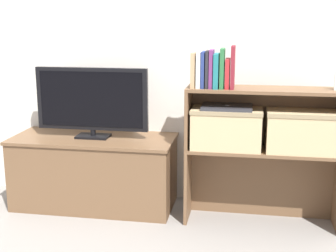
# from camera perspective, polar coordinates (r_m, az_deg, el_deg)

# --- Properties ---
(ground_plane) EXTENTS (16.00, 16.00, 0.00)m
(ground_plane) POSITION_cam_1_polar(r_m,az_deg,el_deg) (3.04, -0.44, -11.85)
(ground_plane) COLOR gray
(wall_back) EXTENTS (10.00, 0.05, 2.40)m
(wall_back) POSITION_cam_1_polar(r_m,az_deg,el_deg) (3.24, 1.09, 11.62)
(wall_back) COLOR silver
(wall_back) RESTS_ON ground_plane
(tv_stand) EXTENTS (1.11, 0.48, 0.49)m
(tv_stand) POSITION_cam_1_polar(r_m,az_deg,el_deg) (3.28, -8.95, -5.49)
(tv_stand) COLOR brown
(tv_stand) RESTS_ON ground_plane
(tv) EXTENTS (0.76, 0.14, 0.47)m
(tv) POSITION_cam_1_polar(r_m,az_deg,el_deg) (3.16, -9.27, 3.08)
(tv) COLOR black
(tv) RESTS_ON tv_stand
(bookshelf_lower_tier) EXTENTS (0.95, 0.27, 0.49)m
(bookshelf_lower_tier) POSITION_cam_1_polar(r_m,az_deg,el_deg) (3.07, 11.31, -5.77)
(bookshelf_lower_tier) COLOR brown
(bookshelf_lower_tier) RESTS_ON ground_plane
(bookshelf_upper_tier) EXTENTS (0.95, 0.27, 0.38)m
(bookshelf_upper_tier) POSITION_cam_1_polar(r_m,az_deg,el_deg) (2.96, 11.69, 2.10)
(bookshelf_upper_tier) COLOR brown
(bookshelf_upper_tier) RESTS_ON bookshelf_lower_tier
(book_tan) EXTENTS (0.03, 0.14, 0.21)m
(book_tan) POSITION_cam_1_polar(r_m,az_deg,el_deg) (2.85, 3.15, 6.83)
(book_tan) COLOR tan
(book_tan) RESTS_ON bookshelf_upper_tier
(book_ivory) EXTENTS (0.03, 0.13, 0.22)m
(book_ivory) POSITION_cam_1_polar(r_m,az_deg,el_deg) (2.85, 3.80, 6.88)
(book_ivory) COLOR silver
(book_ivory) RESTS_ON bookshelf_upper_tier
(book_navy) EXTENTS (0.02, 0.13, 0.22)m
(book_navy) POSITION_cam_1_polar(r_m,az_deg,el_deg) (2.84, 4.32, 6.87)
(book_navy) COLOR navy
(book_navy) RESTS_ON bookshelf_upper_tier
(book_charcoal) EXTENTS (0.02, 0.12, 0.22)m
(book_charcoal) POSITION_cam_1_polar(r_m,az_deg,el_deg) (2.84, 4.83, 6.91)
(book_charcoal) COLOR #232328
(book_charcoal) RESTS_ON bookshelf_upper_tier
(book_plum) EXTENTS (0.02, 0.13, 0.23)m
(book_plum) POSITION_cam_1_polar(r_m,az_deg,el_deg) (2.84, 5.32, 6.95)
(book_plum) COLOR #6B2D66
(book_plum) RESTS_ON bookshelf_upper_tier
(book_teal) EXTENTS (0.03, 0.15, 0.21)m
(book_teal) POSITION_cam_1_polar(r_m,az_deg,el_deg) (2.84, 5.92, 6.71)
(book_teal) COLOR #1E7075
(book_teal) RESTS_ON bookshelf_upper_tier
(book_forest) EXTENTS (0.03, 0.14, 0.24)m
(book_forest) POSITION_cam_1_polar(r_m,az_deg,el_deg) (2.83, 6.64, 7.00)
(book_forest) COLOR #286638
(book_forest) RESTS_ON bookshelf_upper_tier
(book_crimson) EXTENTS (0.02, 0.13, 0.18)m
(book_crimson) POSITION_cam_1_polar(r_m,az_deg,el_deg) (2.84, 7.27, 6.38)
(book_crimson) COLOR #B22328
(book_crimson) RESTS_ON bookshelf_upper_tier
(book_maroon) EXTENTS (0.02, 0.15, 0.25)m
(book_maroon) POSITION_cam_1_polar(r_m,az_deg,el_deg) (2.83, 7.91, 7.12)
(book_maroon) COLOR maroon
(book_maroon) RESTS_ON bookshelf_upper_tier
(storage_basket_left) EXTENTS (0.43, 0.24, 0.25)m
(storage_basket_left) POSITION_cam_1_polar(r_m,az_deg,el_deg) (2.91, 7.13, -0.10)
(storage_basket_left) COLOR tan
(storage_basket_left) RESTS_ON bookshelf_lower_tier
(storage_basket_right) EXTENTS (0.43, 0.24, 0.25)m
(storage_basket_right) POSITION_cam_1_polar(r_m,az_deg,el_deg) (2.93, 16.09, -0.45)
(storage_basket_right) COLOR tan
(storage_basket_right) RESTS_ON bookshelf_lower_tier
(laptop) EXTENTS (0.31, 0.22, 0.02)m
(laptop) POSITION_cam_1_polar(r_m,az_deg,el_deg) (2.89, 7.20, 2.31)
(laptop) COLOR #2D2D33
(laptop) RESTS_ON storage_basket_left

